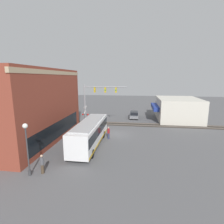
{
  "coord_description": "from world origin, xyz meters",
  "views": [
    {
      "loc": [
        -25.98,
        -3.0,
        8.65
      ],
      "look_at": [
        4.99,
        1.36,
        2.49
      ],
      "focal_mm": 28.0,
      "sensor_mm": 36.0,
      "label": 1
    }
  ],
  "objects_px": {
    "city_bus": "(90,132)",
    "parked_car_grey": "(134,115)",
    "streetlamp": "(27,145)",
    "pedestrian_near_bus": "(109,133)",
    "crossing_signal": "(85,114)",
    "pedestrian_by_lamp": "(42,164)"
  },
  "relations": [
    {
      "from": "pedestrian_by_lamp",
      "to": "pedestrian_near_bus",
      "type": "xyz_separation_m",
      "value": [
        10.03,
        -4.52,
        -0.05
      ]
    },
    {
      "from": "city_bus",
      "to": "crossing_signal",
      "type": "distance_m",
      "value": 8.84
    },
    {
      "from": "parked_car_grey",
      "to": "pedestrian_by_lamp",
      "type": "xyz_separation_m",
      "value": [
        -23.9,
        7.96,
        0.26
      ]
    },
    {
      "from": "crossing_signal",
      "to": "streetlamp",
      "type": "relative_size",
      "value": 0.79
    },
    {
      "from": "crossing_signal",
      "to": "city_bus",
      "type": "bearing_deg",
      "value": -159.9
    },
    {
      "from": "crossing_signal",
      "to": "pedestrian_near_bus",
      "type": "distance_m",
      "value": 7.51
    },
    {
      "from": "parked_car_grey",
      "to": "pedestrian_near_bus",
      "type": "height_order",
      "value": "pedestrian_near_bus"
    },
    {
      "from": "pedestrian_near_bus",
      "to": "streetlamp",
      "type": "bearing_deg",
      "value": 152.32
    },
    {
      "from": "city_bus",
      "to": "pedestrian_by_lamp",
      "type": "xyz_separation_m",
      "value": [
        -7.18,
        2.56,
        -0.82
      ]
    },
    {
      "from": "city_bus",
      "to": "parked_car_grey",
      "type": "bearing_deg",
      "value": -17.91
    },
    {
      "from": "pedestrian_by_lamp",
      "to": "pedestrian_near_bus",
      "type": "bearing_deg",
      "value": -24.26
    },
    {
      "from": "pedestrian_near_bus",
      "to": "parked_car_grey",
      "type": "bearing_deg",
      "value": -13.92
    },
    {
      "from": "parked_car_grey",
      "to": "streetlamp",
      "type": "bearing_deg",
      "value": 159.84
    },
    {
      "from": "streetlamp",
      "to": "pedestrian_by_lamp",
      "type": "bearing_deg",
      "value": -64.78
    },
    {
      "from": "streetlamp",
      "to": "pedestrian_by_lamp",
      "type": "distance_m",
      "value": 2.23
    },
    {
      "from": "streetlamp",
      "to": "parked_car_grey",
      "type": "bearing_deg",
      "value": -20.16
    },
    {
      "from": "city_bus",
      "to": "parked_car_grey",
      "type": "xyz_separation_m",
      "value": [
        16.71,
        -5.4,
        -1.08
      ]
    },
    {
      "from": "city_bus",
      "to": "pedestrian_by_lamp",
      "type": "bearing_deg",
      "value": 160.41
    },
    {
      "from": "pedestrian_near_bus",
      "to": "crossing_signal",
      "type": "bearing_deg",
      "value": 42.59
    },
    {
      "from": "crossing_signal",
      "to": "pedestrian_near_bus",
      "type": "height_order",
      "value": "crossing_signal"
    },
    {
      "from": "parked_car_grey",
      "to": "pedestrian_near_bus",
      "type": "bearing_deg",
      "value": 166.08
    },
    {
      "from": "streetlamp",
      "to": "pedestrian_near_bus",
      "type": "distance_m",
      "value": 12.02
    }
  ]
}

